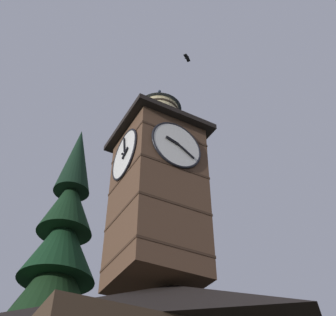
% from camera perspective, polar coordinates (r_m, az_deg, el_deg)
% --- Properties ---
extents(clock_tower, '(3.77, 3.77, 10.28)m').
position_cam_1_polar(clock_tower, '(18.01, -1.38, -3.52)').
color(clock_tower, brown).
rests_on(clock_tower, building_main).
extents(flying_bird_high, '(0.65, 0.53, 0.17)m').
position_cam_1_polar(flying_bird_high, '(28.01, 2.48, 13.02)').
color(flying_bird_high, black).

